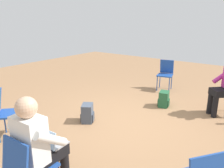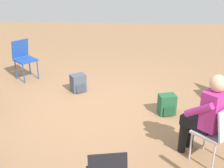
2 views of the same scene
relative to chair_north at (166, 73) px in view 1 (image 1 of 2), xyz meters
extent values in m
plane|color=#99704C|center=(0.40, -2.51, -0.50)|extent=(14.29, 14.29, 0.00)
cube|color=#1E4799|center=(0.02, -0.07, -0.06)|extent=(0.47, 0.47, 0.03)
cylinder|color=#1E4799|center=(0.22, -0.20, -0.29)|extent=(0.02, 0.02, 0.42)
cylinder|color=#1E4799|center=(-0.12, -0.27, -0.29)|extent=(0.02, 0.02, 0.42)
cylinder|color=#1E4799|center=(0.15, 0.13, -0.29)|extent=(0.02, 0.02, 0.42)
cylinder|color=#1E4799|center=(-0.19, 0.06, -0.29)|extent=(0.02, 0.02, 0.42)
cube|color=#1E4799|center=(-0.02, 0.11, 0.15)|extent=(0.39, 0.17, 0.40)
cube|color=#1E4799|center=(-0.97, -4.11, -0.06)|extent=(0.57, 0.57, 0.03)
cylinder|color=#1E4799|center=(-0.98, -3.86, -0.29)|extent=(0.02, 0.02, 0.42)
cylinder|color=#1E4799|center=(-0.73, -4.10, -0.29)|extent=(0.02, 0.02, 0.42)
cylinder|color=#1E4799|center=(-1.21, -4.11, -0.29)|extent=(0.02, 0.02, 0.42)
cube|color=#1E4799|center=(0.56, -4.70, -0.06)|extent=(0.42, 0.42, 0.03)
cube|color=#1E4799|center=(0.58, -4.89, 0.15)|extent=(0.39, 0.12, 0.40)
cylinder|color=#B7B7BC|center=(1.56, -0.85, -0.29)|extent=(0.02, 0.02, 0.42)
cylinder|color=black|center=(0.45, -4.35, -0.27)|extent=(0.11, 0.11, 0.45)
cube|color=black|center=(0.55, -4.51, 0.01)|extent=(0.33, 0.44, 0.14)
cube|color=silver|center=(0.56, -4.70, 0.27)|extent=(0.35, 0.24, 0.52)
sphere|color=#DBAD89|center=(0.56, -4.70, 0.63)|extent=(0.22, 0.22, 0.22)
cylinder|color=silver|center=(0.36, -4.61, 0.30)|extent=(0.12, 0.40, 0.31)
cylinder|color=silver|center=(0.76, -4.59, 0.30)|extent=(0.12, 0.40, 0.31)
cube|color=#9EA0A5|center=(0.54, -4.40, 0.09)|extent=(0.31, 0.24, 0.02)
cube|color=#B2D1F2|center=(0.55, -4.51, 0.20)|extent=(0.30, 0.07, 0.20)
cylinder|color=black|center=(1.61, -1.17, -0.27)|extent=(0.11, 0.11, 0.45)
cylinder|color=black|center=(1.48, -1.04, -0.27)|extent=(0.11, 0.11, 0.45)
cube|color=black|center=(1.67, -0.99, 0.01)|extent=(0.51, 0.51, 0.14)
cylinder|color=#B22D84|center=(1.59, -0.78, 0.30)|extent=(0.35, 0.34, 0.31)
cube|color=#475160|center=(-0.35, -2.90, -0.32)|extent=(0.32, 0.34, 0.36)
cube|color=#39414D|center=(-0.35, -2.90, -0.40)|extent=(0.32, 0.30, 0.16)
cube|color=#235B38|center=(0.53, -1.25, -0.32)|extent=(0.26, 0.32, 0.36)
cube|color=#1C492C|center=(0.53, -1.25, -0.40)|extent=(0.29, 0.25, 0.16)
camera|label=1|loc=(2.42, -5.78, 1.46)|focal=35.00mm
camera|label=2|loc=(5.32, -2.03, 2.13)|focal=50.00mm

